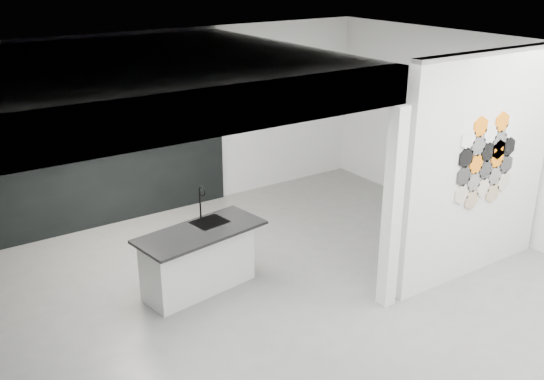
{
  "coord_description": "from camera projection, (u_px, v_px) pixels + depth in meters",
  "views": [
    {
      "loc": [
        -3.69,
        -5.34,
        3.77
      ],
      "look_at": [
        0.1,
        0.3,
        1.15
      ],
      "focal_mm": 40.0,
      "sensor_mm": 36.0,
      "label": 1
    }
  ],
  "objects": [
    {
      "name": "stockpot",
      "position": [
        16.0,
        149.0,
        7.96
      ],
      "size": [
        0.23,
        0.23,
        0.17
      ],
      "primitive_type": "cylinder",
      "rotation": [
        0.0,
        0.0,
        -0.11
      ],
      "color": "black",
      "rests_on": "display_shelf"
    },
    {
      "name": "floor",
      "position": [
        279.0,
        287.0,
        7.42
      ],
      "size": [
        7.0,
        6.0,
        0.01
      ],
      "primitive_type": "cube",
      "color": "slate"
    },
    {
      "name": "fascia_beam",
      "position": [
        215.0,
        112.0,
        5.11
      ],
      "size": [
        4.4,
        0.16,
        0.4
      ],
      "primitive_type": "cube",
      "color": "silver",
      "rests_on": "corner_column"
    },
    {
      "name": "partition_panel",
      "position": [
        478.0,
        168.0,
        7.29
      ],
      "size": [
        2.45,
        0.15,
        2.8
      ],
      "primitive_type": "cube",
      "color": "silver",
      "rests_on": "floor"
    },
    {
      "name": "glass_bowl",
      "position": [
        180.0,
        125.0,
        9.21
      ],
      "size": [
        0.16,
        0.16,
        0.11
      ],
      "primitive_type": "cylinder",
      "rotation": [
        0.0,
        0.0,
        0.08
      ],
      "color": "gray",
      "rests_on": "display_shelf"
    },
    {
      "name": "bay_clad_back",
      "position": [
        86.0,
        152.0,
        8.62
      ],
      "size": [
        4.4,
        0.04,
        2.35
      ],
      "primitive_type": "cube",
      "color": "black",
      "rests_on": "floor"
    },
    {
      "name": "glass_vase",
      "position": [
        181.0,
        125.0,
        9.22
      ],
      "size": [
        0.11,
        0.11,
        0.12
      ],
      "primitive_type": "cylinder",
      "rotation": [
        0.0,
        0.0,
        -0.35
      ],
      "color": "gray",
      "rests_on": "display_shelf"
    },
    {
      "name": "bulkhead",
      "position": [
        130.0,
        77.0,
        6.6
      ],
      "size": [
        4.4,
        4.0,
        0.4
      ],
      "primitive_type": "cube",
      "color": "silver",
      "rests_on": "corner_column"
    },
    {
      "name": "corner_column",
      "position": [
        392.0,
        210.0,
        6.64
      ],
      "size": [
        0.16,
        0.16,
        2.35
      ],
      "primitive_type": "cube",
      "color": "silver",
      "rests_on": "floor"
    },
    {
      "name": "utensil_cup",
      "position": [
        54.0,
        146.0,
        8.23
      ],
      "size": [
        0.1,
        0.1,
        0.11
      ],
      "primitive_type": "cylinder",
      "rotation": [
        0.0,
        0.0,
        0.22
      ],
      "color": "black",
      "rests_on": "display_shelf"
    },
    {
      "name": "bottle_dark",
      "position": [
        71.0,
        142.0,
        8.35
      ],
      "size": [
        0.07,
        0.07,
        0.14
      ],
      "primitive_type": "cylinder",
      "rotation": [
        0.0,
        0.0,
        -0.41
      ],
      "color": "black",
      "rests_on": "display_shelf"
    },
    {
      "name": "display_shelf",
      "position": [
        95.0,
        144.0,
        8.54
      ],
      "size": [
        3.0,
        0.15,
        0.04
      ],
      "primitive_type": "cube",
      "color": "black",
      "rests_on": "bay_clad_back"
    },
    {
      "name": "kettle",
      "position": [
        169.0,
        126.0,
        9.11
      ],
      "size": [
        0.24,
        0.24,
        0.16
      ],
      "primitive_type": "ellipsoid",
      "rotation": [
        0.0,
        0.0,
        0.36
      ],
      "color": "black",
      "rests_on": "display_shelf"
    },
    {
      "name": "kitchen_island",
      "position": [
        199.0,
        258.0,
        7.21
      ],
      "size": [
        1.61,
        0.9,
        1.23
      ],
      "rotation": [
        0.0,
        0.0,
        0.15
      ],
      "color": "silver",
      "rests_on": "floor"
    },
    {
      "name": "hex_tile_cluster",
      "position": [
        487.0,
        161.0,
        7.21
      ],
      "size": [
        1.04,
        0.02,
        1.16
      ],
      "color": "beige",
      "rests_on": "partition_panel"
    }
  ]
}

